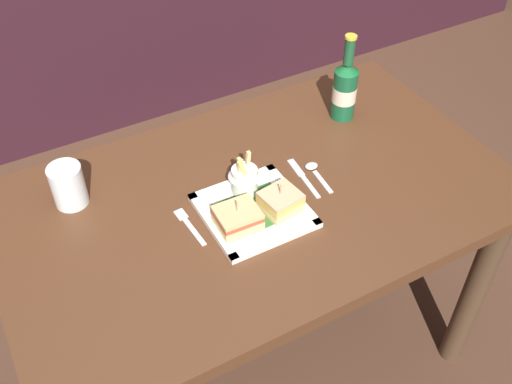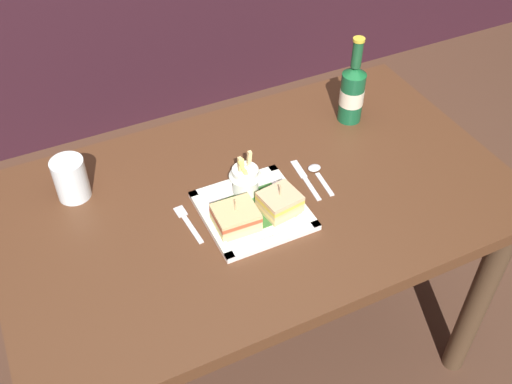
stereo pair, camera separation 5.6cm
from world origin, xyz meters
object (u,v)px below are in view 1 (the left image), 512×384
(water_glass, at_px, (69,188))
(square_plate, at_px, (254,211))
(sandwich_half_right, at_px, (280,202))
(sandwich_half_left, at_px, (238,218))
(beer_bottle, at_px, (345,89))
(fork, at_px, (189,224))
(spoon, at_px, (314,170))
(fries_cup, at_px, (244,176))
(dining_table, at_px, (258,226))
(knife, at_px, (303,176))

(water_glass, bearing_deg, square_plate, -33.73)
(sandwich_half_right, bearing_deg, sandwich_half_left, 180.00)
(sandwich_half_right, relative_size, water_glass, 0.90)
(beer_bottle, relative_size, fork, 1.89)
(sandwich_half_right, bearing_deg, fork, 162.54)
(square_plate, xyz_separation_m, spoon, (0.21, 0.06, -0.00))
(square_plate, bearing_deg, fork, 165.72)
(square_plate, height_order, fries_cup, fries_cup)
(square_plate, relative_size, fries_cup, 2.12)
(sandwich_half_left, height_order, water_glass, water_glass)
(fries_cup, distance_m, spoon, 0.21)
(square_plate, height_order, sandwich_half_right, sandwich_half_right)
(dining_table, relative_size, sandwich_half_left, 12.57)
(fries_cup, distance_m, beer_bottle, 0.44)
(beer_bottle, xyz_separation_m, fork, (-0.57, -0.19, -0.09))
(knife, bearing_deg, dining_table, -178.25)
(water_glass, bearing_deg, sandwich_half_left, -41.23)
(dining_table, relative_size, sandwich_half_right, 12.97)
(sandwich_half_right, xyz_separation_m, knife, (0.12, 0.08, -0.03))
(sandwich_half_left, height_order, fork, sandwich_half_left)
(square_plate, xyz_separation_m, water_glass, (-0.38, 0.25, 0.04))
(beer_bottle, bearing_deg, fork, -161.91)
(square_plate, height_order, knife, square_plate)
(sandwich_half_right, distance_m, knife, 0.15)
(square_plate, xyz_separation_m, sandwich_half_left, (-0.06, -0.03, 0.03))
(dining_table, relative_size, beer_bottle, 4.98)
(dining_table, height_order, fries_cup, fries_cup)
(square_plate, distance_m, sandwich_half_right, 0.07)
(sandwich_half_right, distance_m, beer_bottle, 0.44)
(square_plate, xyz_separation_m, knife, (0.17, 0.05, -0.01))
(square_plate, xyz_separation_m, fork, (-0.16, 0.04, -0.01))
(fork, bearing_deg, dining_table, 3.25)
(sandwich_half_left, bearing_deg, sandwich_half_right, 0.00)
(knife, bearing_deg, spoon, 5.89)
(dining_table, height_order, sandwich_half_right, sandwich_half_right)
(water_glass, xyz_separation_m, fork, (0.22, -0.21, -0.05))
(dining_table, bearing_deg, sandwich_half_right, -77.16)
(beer_bottle, bearing_deg, dining_table, -154.96)
(dining_table, height_order, beer_bottle, beer_bottle)
(sandwich_half_right, height_order, fork, sandwich_half_right)
(square_plate, bearing_deg, spoon, 15.45)
(spoon, bearing_deg, dining_table, -177.33)
(knife, xyz_separation_m, spoon, (0.04, 0.00, 0.00))
(fries_cup, relative_size, beer_bottle, 0.44)
(sandwich_half_left, bearing_deg, beer_bottle, 28.17)
(square_plate, height_order, sandwich_half_left, sandwich_half_left)
(dining_table, distance_m, knife, 0.18)
(sandwich_half_left, distance_m, spoon, 0.29)
(dining_table, height_order, knife, knife)
(beer_bottle, xyz_separation_m, water_glass, (-0.79, 0.02, -0.05))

